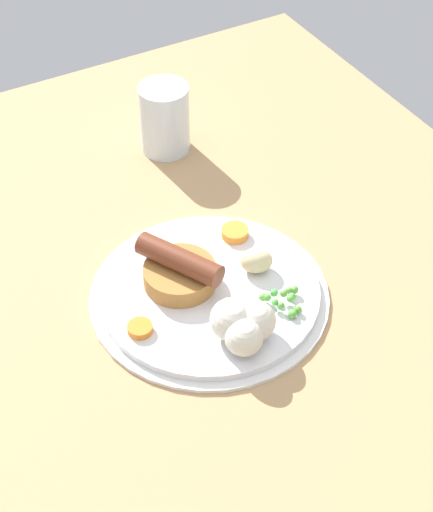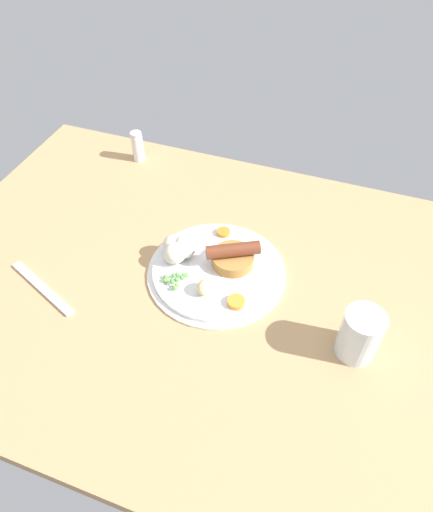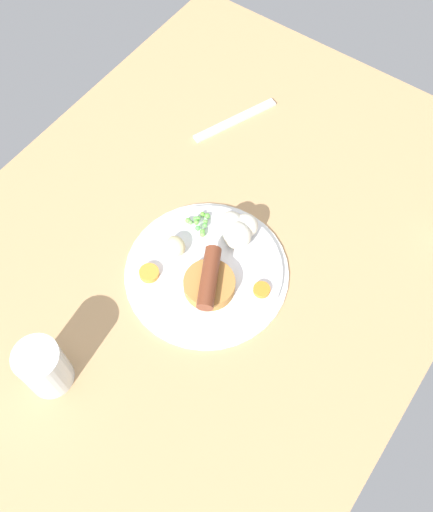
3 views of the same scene
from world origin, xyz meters
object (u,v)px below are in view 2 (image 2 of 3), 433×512
at_px(carrot_slice_6, 223,232).
at_px(fork, 42,288).
at_px(salt_shaker, 138,146).
at_px(dinner_plate, 217,271).
at_px(pea_pile, 176,279).
at_px(carrot_slice_0, 236,302).
at_px(drinking_glass, 360,335).
at_px(potato_chunk_1, 206,287).
at_px(sausage_pudding, 233,256).
at_px(cauliflower_floret, 178,248).

bearing_deg(carrot_slice_6, fork, 41.11).
bearing_deg(salt_shaker, dinner_plate, 136.92).
bearing_deg(pea_pile, carrot_slice_0, 175.27).
bearing_deg(salt_shaker, fork, 91.72).
distance_m(drinking_glass, salt_shaker, 0.70).
bearing_deg(potato_chunk_1, drinking_glass, 175.10).
bearing_deg(sausage_pudding, carrot_slice_6, 93.46).
height_order(pea_pile, fork, pea_pile).
height_order(pea_pile, salt_shaker, salt_shaker).
bearing_deg(potato_chunk_1, carrot_slice_6, -82.78).
height_order(dinner_plate, pea_pile, pea_pile).
bearing_deg(sausage_pudding, salt_shaker, 113.29).
distance_m(cauliflower_floret, carrot_slice_0, 0.16).
bearing_deg(pea_pile, cauliflower_floret, -71.93).
xyz_separation_m(cauliflower_floret, potato_chunk_1, (-0.08, 0.07, -0.01)).
bearing_deg(fork, carrot_slice_6, -116.63).
relative_size(potato_chunk_1, fork, 0.21).
height_order(carrot_slice_0, fork, carrot_slice_0).
relative_size(sausage_pudding, fork, 0.57).
relative_size(pea_pile, fork, 0.25).
height_order(pea_pile, carrot_slice_6, pea_pile).
xyz_separation_m(pea_pile, carrot_slice_6, (-0.04, -0.15, -0.00)).
distance_m(potato_chunk_1, drinking_glass, 0.28).
relative_size(cauliflower_floret, carrot_slice_0, 2.12).
relative_size(dinner_plate, sausage_pudding, 2.62).
bearing_deg(fork, potato_chunk_1, -141.41).
height_order(potato_chunk_1, carrot_slice_0, potato_chunk_1).
bearing_deg(carrot_slice_6, dinner_plate, 101.27).
xyz_separation_m(potato_chunk_1, fork, (0.30, 0.09, -0.03)).
bearing_deg(pea_pile, sausage_pudding, -135.80).
bearing_deg(carrot_slice_0, fork, 12.50).
bearing_deg(potato_chunk_1, salt_shaker, -48.47).
bearing_deg(drinking_glass, carrot_slice_6, -31.24).
distance_m(sausage_pudding, cauliflower_floret, 0.11).
relative_size(carrot_slice_6, salt_shaker, 0.36).
xyz_separation_m(dinner_plate, cauliflower_floret, (0.08, -0.00, 0.03)).
distance_m(dinner_plate, carrot_slice_0, 0.09).
bearing_deg(drinking_glass, salt_shaker, -32.58).
relative_size(sausage_pudding, pea_pile, 2.26).
relative_size(drinking_glass, salt_shaker, 1.25).
relative_size(sausage_pudding, salt_shaker, 1.35).
relative_size(carrot_slice_0, carrot_slice_6, 1.18).
bearing_deg(carrot_slice_0, sausage_pudding, -68.06).
bearing_deg(sausage_pudding, cauliflower_floret, 161.90).
bearing_deg(drinking_glass, carrot_slice_0, -4.24).
bearing_deg(fork, sausage_pudding, -129.58).
relative_size(carrot_slice_0, drinking_glass, 0.34).
relative_size(cauliflower_floret, drinking_glass, 0.72).
bearing_deg(drinking_glass, dinner_plate, -17.06).
bearing_deg(cauliflower_floret, potato_chunk_1, 141.06).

